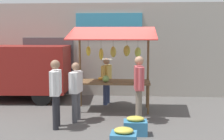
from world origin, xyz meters
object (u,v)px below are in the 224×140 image
(vendor_with_sunhat, at_px, (106,78))
(shopper_in_striped_shirt, at_px, (139,84))
(parked_van, at_px, (0,68))
(produce_crate_side, at_px, (135,126))
(shopper_with_shopping_bag, at_px, (56,89))
(market_stall, at_px, (113,59))
(shopper_with_ponytail, at_px, (76,88))
(produce_crate_near, at_px, (124,138))

(vendor_with_sunhat, relative_size, shopper_in_striped_shirt, 0.88)
(vendor_with_sunhat, relative_size, parked_van, 0.33)
(produce_crate_side, bearing_deg, parked_van, -35.30)
(shopper_with_shopping_bag, height_order, parked_van, parked_van)
(shopper_in_striped_shirt, distance_m, parked_van, 5.27)
(market_stall, distance_m, parked_van, 4.18)
(parked_van, xyz_separation_m, produce_crate_side, (-4.67, 3.30, -0.93))
(vendor_with_sunhat, bearing_deg, market_stall, 33.76)
(vendor_with_sunhat, bearing_deg, shopper_with_shopping_bag, -7.76)
(vendor_with_sunhat, bearing_deg, produce_crate_side, 31.06)
(shopper_with_shopping_bag, bearing_deg, produce_crate_side, -106.43)
(shopper_with_ponytail, height_order, produce_crate_near, shopper_with_ponytail)
(parked_van, distance_m, produce_crate_near, 6.11)
(vendor_with_sunhat, height_order, produce_crate_near, vendor_with_sunhat)
(market_stall, height_order, parked_van, market_stall)
(produce_crate_near, height_order, produce_crate_side, produce_crate_side)
(shopper_in_striped_shirt, height_order, produce_crate_near, shopper_in_striped_shirt)
(market_stall, relative_size, shopper_in_striped_shirt, 1.46)
(shopper_with_shopping_bag, relative_size, parked_van, 0.37)
(shopper_in_striped_shirt, relative_size, produce_crate_near, 3.16)
(market_stall, relative_size, shopper_with_shopping_bag, 1.51)
(market_stall, xyz_separation_m, produce_crate_near, (-0.42, 2.99, -1.36))
(shopper_with_shopping_bag, xyz_separation_m, parked_van, (2.76, -2.96, 0.16))
(market_stall, distance_m, produce_crate_near, 3.31)
(market_stall, bearing_deg, vendor_with_sunhat, -69.60)
(produce_crate_near, bearing_deg, parked_van, -42.89)
(shopper_in_striped_shirt, distance_m, shopper_with_ponytail, 1.63)
(vendor_with_sunhat, relative_size, produce_crate_side, 2.78)
(shopper_with_shopping_bag, xyz_separation_m, produce_crate_near, (-1.67, 1.15, -0.77))
(shopper_in_striped_shirt, height_order, produce_crate_side, shopper_in_striped_shirt)
(market_stall, height_order, shopper_with_ponytail, market_stall)
(shopper_in_striped_shirt, xyz_separation_m, parked_van, (4.76, -2.26, 0.12))
(shopper_in_striped_shirt, bearing_deg, shopper_with_ponytail, 89.62)
(shopper_with_shopping_bag, distance_m, shopper_with_ponytail, 0.70)
(vendor_with_sunhat, height_order, shopper_with_ponytail, shopper_with_ponytail)
(vendor_with_sunhat, xyz_separation_m, parked_van, (3.74, -0.41, 0.25))
(market_stall, relative_size, produce_crate_near, 4.63)
(vendor_with_sunhat, bearing_deg, shopper_in_striped_shirt, 42.11)
(produce_crate_side, bearing_deg, shopper_with_ponytail, -31.10)
(shopper_in_striped_shirt, relative_size, shopper_with_ponytail, 1.10)
(shopper_in_striped_shirt, relative_size, produce_crate_side, 3.15)
(shopper_in_striped_shirt, distance_m, produce_crate_side, 1.32)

